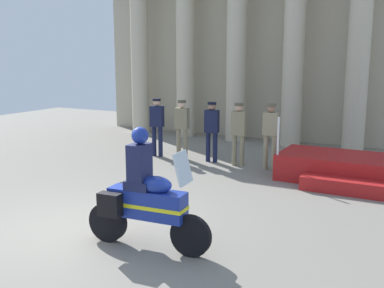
% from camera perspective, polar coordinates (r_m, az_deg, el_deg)
% --- Properties ---
extents(ground_plane, '(28.00, 28.00, 0.00)m').
position_cam_1_polar(ground_plane, '(8.24, -13.85, -10.31)').
color(ground_plane, gray).
extents(colonnade_backdrop, '(11.53, 1.52, 7.39)m').
position_cam_1_polar(colonnade_backdrop, '(16.53, 6.32, 13.88)').
color(colonnade_backdrop, '#B6AB91').
rests_on(colonnade_backdrop, ground_plane).
extents(reviewing_stand, '(3.43, 2.08, 1.52)m').
position_cam_1_polar(reviewing_stand, '(11.40, 19.36, -3.10)').
color(reviewing_stand, '#A51919').
rests_on(reviewing_stand, ground_plane).
extents(officer_in_row_0, '(0.40, 0.26, 1.71)m').
position_cam_1_polar(officer_in_row_0, '(13.50, -4.37, 2.69)').
color(officer_in_row_0, '#141938').
rests_on(officer_in_row_0, ground_plane).
extents(officer_in_row_1, '(0.40, 0.26, 1.69)m').
position_cam_1_polar(officer_in_row_1, '(13.10, -1.26, 2.42)').
color(officer_in_row_1, '#7A7056').
rests_on(officer_in_row_1, ground_plane).
extents(officer_in_row_2, '(0.40, 0.26, 1.68)m').
position_cam_1_polar(officer_in_row_2, '(12.74, 2.47, 2.12)').
color(officer_in_row_2, '#141938').
rests_on(officer_in_row_2, ground_plane).
extents(officer_in_row_3, '(0.40, 0.26, 1.70)m').
position_cam_1_polar(officer_in_row_3, '(12.33, 5.80, 1.83)').
color(officer_in_row_3, '#847A5B').
rests_on(officer_in_row_3, ground_plane).
extents(officer_in_row_4, '(0.40, 0.26, 1.72)m').
position_cam_1_polar(officer_in_row_4, '(12.01, 9.73, 1.58)').
color(officer_in_row_4, gray).
rests_on(officer_in_row_4, ground_plane).
extents(motorcycle_with_rider, '(2.09, 0.73, 1.90)m').
position_cam_1_polar(motorcycle_with_rider, '(7.08, -6.11, -6.75)').
color(motorcycle_with_rider, black).
rests_on(motorcycle_with_rider, ground_plane).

